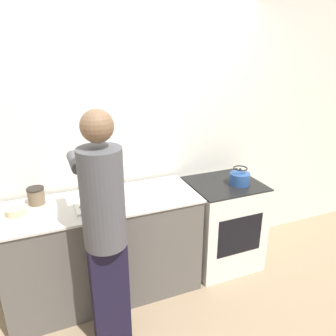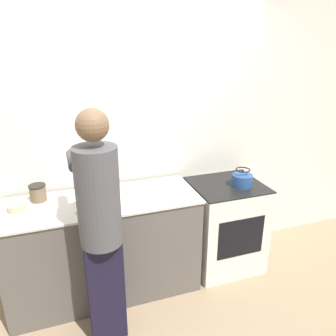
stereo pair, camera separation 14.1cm
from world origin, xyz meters
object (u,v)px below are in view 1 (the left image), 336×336
person (104,225)px  knife (93,203)px  cutting_board (100,204)px  bowl_prep (15,211)px  oven (222,223)px  kettle (240,177)px  canister_jar (36,196)px

person → knife: 0.45m
cutting_board → bowl_prep: size_ratio=2.71×
bowl_prep → person: bearing=-42.6°
oven → bowl_prep: (-1.83, 0.03, 0.49)m
kettle → oven: bearing=145.8°
oven → knife: 1.35m
cutting_board → knife: bearing=160.5°
oven → kettle: bearing=-34.2°
kettle → canister_jar: size_ratio=1.37×
oven → bowl_prep: 1.89m
knife → kettle: kettle is taller
oven → canister_jar: size_ratio=6.34×
knife → bowl_prep: (-0.57, 0.08, 0.00)m
oven → bowl_prep: bearing=179.0°
person → knife: bearing=90.4°
oven → bowl_prep: bowl_prep is taller
bowl_prep → canister_jar: size_ratio=1.04×
canister_jar → knife: bearing=-26.2°
cutting_board → kettle: (1.31, -0.01, 0.03)m
person → bowl_prep: (-0.57, 0.53, -0.04)m
knife → kettle: 1.37m
kettle → bowl_prep: kettle is taller
person → cutting_board: 0.44m
knife → kettle: size_ratio=1.22×
person → kettle: person is taller
knife → kettle: bearing=-25.8°
oven → kettle: (0.11, -0.07, 0.51)m
person → cutting_board: bearing=83.1°
person → bowl_prep: bearing=137.4°
person → kettle: (1.36, 0.42, -0.02)m
oven → canister_jar: (-1.67, 0.16, 0.54)m
kettle → person: bearing=-162.9°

